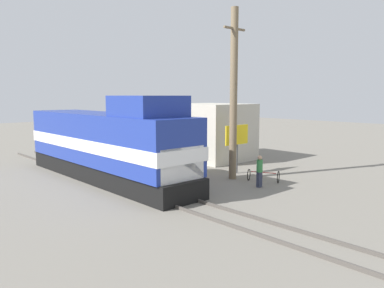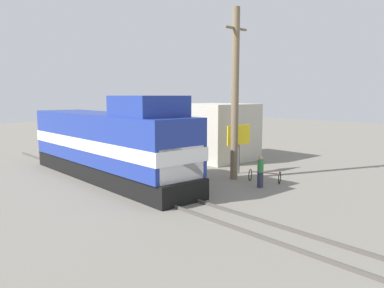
# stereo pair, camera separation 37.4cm
# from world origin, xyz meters

# --- Properties ---
(ground_plane) EXTENTS (120.00, 120.00, 0.00)m
(ground_plane) POSITION_xyz_m (0.00, 0.00, 0.00)
(ground_plane) COLOR slate
(rail_near) EXTENTS (0.08, 37.93, 0.15)m
(rail_near) POSITION_xyz_m (-0.72, 0.00, 0.07)
(rail_near) COLOR #4C4742
(rail_near) RESTS_ON ground_plane
(rail_far) EXTENTS (0.08, 37.93, 0.15)m
(rail_far) POSITION_xyz_m (0.72, 0.00, 0.07)
(rail_far) COLOR #4C4742
(rail_far) RESTS_ON ground_plane
(locomotive) EXTENTS (3.20, 15.21, 5.12)m
(locomotive) POSITION_xyz_m (0.00, 4.56, 2.18)
(locomotive) COLOR black
(locomotive) RESTS_ON ground_plane
(utility_pole) EXTENTS (1.80, 0.45, 10.28)m
(utility_pole) POSITION_xyz_m (5.84, -0.25, 5.19)
(utility_pole) COLOR #726047
(utility_pole) RESTS_ON ground_plane
(vendor_umbrella) EXTENTS (2.43, 2.43, 2.47)m
(vendor_umbrella) POSITION_xyz_m (3.87, 2.82, 2.19)
(vendor_umbrella) COLOR #4C4C4C
(vendor_umbrella) RESTS_ON ground_plane
(billboard_sign) EXTENTS (2.16, 0.12, 3.21)m
(billboard_sign) POSITION_xyz_m (7.30, 0.69, 2.39)
(billboard_sign) COLOR #595959
(billboard_sign) RESTS_ON ground_plane
(shrub_cluster) EXTENTS (0.98, 0.98, 0.98)m
(shrub_cluster) POSITION_xyz_m (4.55, 3.02, 0.49)
(shrub_cluster) COLOR #388C38
(shrub_cluster) RESTS_ON ground_plane
(person_bystander) EXTENTS (0.34, 0.34, 1.81)m
(person_bystander) POSITION_xyz_m (5.33, -2.70, 0.99)
(person_bystander) COLOR #2D3347
(person_bystander) RESTS_ON ground_plane
(bicycle) EXTENTS (1.42, 1.95, 0.71)m
(bicycle) POSITION_xyz_m (6.59, -2.04, 0.37)
(bicycle) COLOR black
(bicycle) RESTS_ON ground_plane
(building_block_distant) EXTENTS (5.01, 5.70, 4.47)m
(building_block_distant) POSITION_xyz_m (10.17, 5.81, 2.24)
(building_block_distant) COLOR #B7B2A3
(building_block_distant) RESTS_ON ground_plane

